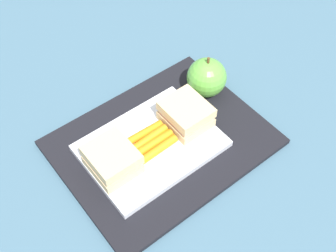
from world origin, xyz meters
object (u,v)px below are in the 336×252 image
(food_tray, at_px, (151,146))
(apple, at_px, (207,77))
(sandwich_half_right, at_px, (186,114))
(carrot_sticks_bundle, at_px, (151,141))
(sandwich_half_left, at_px, (112,160))

(food_tray, bearing_deg, apple, 14.71)
(sandwich_half_right, height_order, carrot_sticks_bundle, sandwich_half_right)
(food_tray, distance_m, carrot_sticks_bundle, 0.01)
(sandwich_half_left, relative_size, carrot_sticks_bundle, 1.03)
(sandwich_half_right, relative_size, apple, 0.92)
(carrot_sticks_bundle, bearing_deg, sandwich_half_right, 0.01)
(food_tray, distance_m, sandwich_half_right, 0.08)
(food_tray, height_order, sandwich_half_left, sandwich_half_left)
(sandwich_half_left, xyz_separation_m, apple, (0.24, 0.04, 0.00))
(sandwich_half_right, bearing_deg, carrot_sticks_bundle, -179.99)
(apple, bearing_deg, sandwich_half_right, -153.49)
(sandwich_half_left, bearing_deg, apple, 10.10)
(food_tray, relative_size, apple, 2.65)
(food_tray, height_order, sandwich_half_right, sandwich_half_right)
(food_tray, xyz_separation_m, carrot_sticks_bundle, (0.00, -0.00, 0.01))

